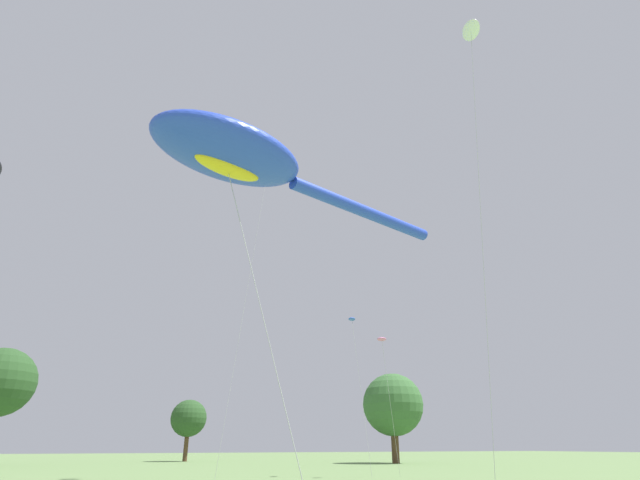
# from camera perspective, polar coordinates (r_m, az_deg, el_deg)

# --- Properties ---
(big_show_kite) EXTENTS (13.97, 5.71, 12.49)m
(big_show_kite) POSITION_cam_1_polar(r_m,az_deg,el_deg) (18.74, -9.08, 9.32)
(big_show_kite) COLOR blue
(big_show_kite) RESTS_ON ground
(small_kite_stunt_black) EXTENTS (1.93, 1.25, 9.01)m
(small_kite_stunt_black) POSITION_cam_1_polar(r_m,az_deg,el_deg) (36.03, 7.12, -11.43)
(small_kite_stunt_black) COLOR pink
(small_kite_stunt_black) RESTS_ON ground
(small_kite_delta_white) EXTENTS (1.02, 1.67, 10.71)m
(small_kite_delta_white) POSITION_cam_1_polar(r_m,az_deg,el_deg) (37.35, 3.71, -9.30)
(small_kite_delta_white) COLOR blue
(small_kite_delta_white) RESTS_ON ground
(small_kite_tiny_distant) EXTENTS (3.43, 2.19, 22.50)m
(small_kite_tiny_distant) POSITION_cam_1_polar(r_m,az_deg,el_deg) (38.48, -6.21, 6.83)
(small_kite_tiny_distant) COLOR green
(small_kite_tiny_distant) RESTS_ON ground
(small_kite_bird_shape) EXTENTS (1.48, 1.73, 19.07)m
(small_kite_bird_shape) POSITION_cam_1_polar(r_m,az_deg,el_deg) (24.48, 16.93, 21.71)
(small_kite_bird_shape) COLOR white
(small_kite_bird_shape) RESTS_ON ground
(tree_broad_distant) EXTENTS (4.69, 4.69, 7.61)m
(tree_broad_distant) POSITION_cam_1_polar(r_m,az_deg,el_deg) (72.20, -14.83, -19.16)
(tree_broad_distant) COLOR #513823
(tree_broad_distant) RESTS_ON ground
(tree_oak_left) EXTENTS (7.22, 7.22, 10.10)m
(tree_oak_left) POSITION_cam_1_polar(r_m,az_deg,el_deg) (63.65, 8.37, -18.17)
(tree_oak_left) COLOR #513823
(tree_oak_left) RESTS_ON ground
(tree_shrub_far) EXTENTS (7.05, 7.05, 11.62)m
(tree_shrub_far) POSITION_cam_1_polar(r_m,az_deg,el_deg) (63.86, -32.80, -13.57)
(tree_shrub_far) COLOR #513823
(tree_shrub_far) RESTS_ON ground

